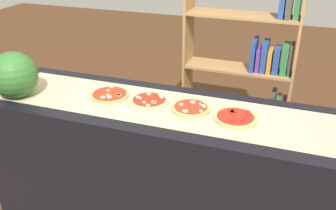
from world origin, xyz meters
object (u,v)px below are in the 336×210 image
Objects in this scene: pizza_mushroom_0 at (110,95)px; pizza_mushroom_2 at (191,108)px; pizza_mushroom_1 at (149,101)px; bookshelf at (252,74)px; pizza_pepperoni_3 at (235,118)px; watermelon at (14,75)px.

pizza_mushroom_2 is (0.52, -0.01, 0.00)m from pizza_mushroom_0.
pizza_mushroom_1 is at bearing 177.69° from pizza_mushroom_2.
pizza_mushroom_0 is at bearing 179.17° from pizza_mushroom_2.
bookshelf reaches higher than pizza_mushroom_0.
pizza_mushroom_1 is 0.26m from pizza_mushroom_2.
pizza_mushroom_0 is 0.14× the size of bookshelf.
bookshelf is at bearing 91.88° from pizza_pepperoni_3.
pizza_mushroom_0 is 0.78m from pizza_pepperoni_3.
pizza_pepperoni_3 is at bearing -6.61° from pizza_mushroom_2.
watermelon reaches higher than pizza_mushroom_1.
pizza_mushroom_0 is at bearing 177.23° from pizza_pepperoni_3.
pizza_mushroom_1 reaches higher than pizza_pepperoni_3.
watermelon is 1.72m from bookshelf.
pizza_pepperoni_3 is 0.85× the size of watermelon.
bookshelf is (0.23, 0.94, -0.12)m from pizza_mushroom_2.
bookshelf is (0.49, 0.93, -0.12)m from pizza_mushroom_1.
pizza_mushroom_1 is at bearing 175.53° from pizza_pepperoni_3.
pizza_mushroom_1 is 0.84× the size of watermelon.
pizza_mushroom_2 reaches higher than pizza_pepperoni_3.
watermelon is at bearing -161.22° from pizza_mushroom_0.
bookshelf reaches higher than pizza_mushroom_1.
pizza_mushroom_1 is at bearing -117.70° from bookshelf.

